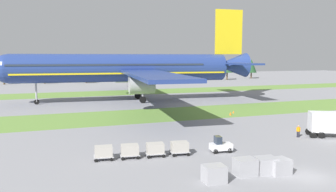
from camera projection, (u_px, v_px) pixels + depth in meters
The scene contains 18 objects.
ground_plane at pixel (309, 177), 30.88m from camera, with size 400.00×400.00×0.00m, color gray.
grass_strip_near at pixel (175, 113), 65.50m from camera, with size 320.00×15.18×0.01m, color olive.
grass_strip_far at pixel (130, 92), 105.25m from camera, with size 320.00×15.18×0.01m, color olive.
airliner at pixel (130, 68), 82.77m from camera, with size 64.49×79.61×24.13m.
baggage_tug at pixel (220, 145), 38.74m from camera, with size 2.74×1.60×1.97m.
cargo_dolly_lead at pixel (180, 147), 37.66m from camera, with size 2.36×1.75×1.55m.
cargo_dolly_second at pixel (155, 149), 37.05m from camera, with size 2.36×1.75×1.55m.
cargo_dolly_third at pixel (130, 150), 36.44m from camera, with size 2.36×1.75×1.55m.
cargo_dolly_fourth at pixel (104, 152), 35.83m from camera, with size 2.36×1.75×1.55m.
catering_truck at pixel (333, 124), 45.95m from camera, with size 7.24×5.22×3.58m.
ground_crew_marshaller at pixel (298, 131), 45.96m from camera, with size 0.53×0.36×1.74m.
uld_container_0 at pixel (214, 174), 29.43m from camera, with size 2.00×1.60×1.56m, color #A3A3A8.
uld_container_1 at pixel (279, 166), 31.52m from camera, with size 2.00×1.60×1.52m, color #A3A3A8.
uld_container_2 at pixel (245, 167), 31.11m from camera, with size 2.00×1.60×1.65m, color #A3A3A8.
uld_container_3 at pixel (266, 166), 31.54m from camera, with size 2.00×1.60×1.64m, color #A3A3A8.
taxiway_marker_0 at pixel (230, 113), 63.57m from camera, with size 0.44×0.44×0.68m, color orange.
taxiway_marker_1 at pixel (233, 112), 66.04m from camera, with size 0.44×0.44×0.46m, color orange.
distant_tree_line at pixel (129, 67), 149.73m from camera, with size 161.58×10.98×12.06m.
Camera 1 is at (-22.44, -23.71, 11.31)m, focal length 34.63 mm.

